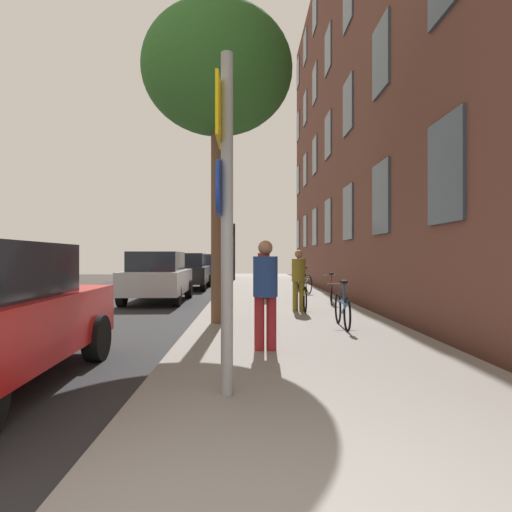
% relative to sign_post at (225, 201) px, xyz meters
% --- Properties ---
extents(ground_plane, '(41.80, 41.80, 0.00)m').
position_rel_sign_post_xyz_m(ground_plane, '(-2.30, 12.39, -2.02)').
color(ground_plane, '#332D28').
extents(road_asphalt, '(7.00, 38.00, 0.01)m').
position_rel_sign_post_xyz_m(road_asphalt, '(-4.40, 12.39, -2.02)').
color(road_asphalt, '#232326').
rests_on(road_asphalt, ground).
extents(sidewalk, '(4.20, 38.00, 0.12)m').
position_rel_sign_post_xyz_m(sidewalk, '(1.20, 12.39, -1.96)').
color(sidewalk, gray).
rests_on(sidewalk, ground).
extents(building_facade, '(0.56, 27.00, 14.96)m').
position_rel_sign_post_xyz_m(building_facade, '(3.79, 11.89, 5.47)').
color(building_facade, brown).
rests_on(building_facade, ground).
extents(sign_post, '(0.15, 0.60, 3.36)m').
position_rel_sign_post_xyz_m(sign_post, '(0.00, 0.00, 0.00)').
color(sign_post, gray).
rests_on(sign_post, sidewalk).
extents(traffic_light, '(0.43, 0.24, 3.30)m').
position_rel_sign_post_xyz_m(traffic_light, '(-0.65, 21.75, 0.37)').
color(traffic_light, black).
rests_on(traffic_light, sidewalk).
extents(tree_near, '(3.07, 3.07, 6.49)m').
position_rel_sign_post_xyz_m(tree_near, '(-0.39, 4.75, 3.25)').
color(tree_near, brown).
rests_on(tree_near, sidewalk).
extents(bicycle_0, '(0.42, 1.64, 0.91)m').
position_rel_sign_post_xyz_m(bicycle_0, '(2.04, 4.10, -1.55)').
color(bicycle_0, black).
rests_on(bicycle_0, sidewalk).
extents(bicycle_1, '(0.42, 1.73, 0.93)m').
position_rel_sign_post_xyz_m(bicycle_1, '(1.63, 6.84, -1.54)').
color(bicycle_1, black).
rests_on(bicycle_1, sidewalk).
extents(bicycle_2, '(0.46, 1.66, 0.89)m').
position_rel_sign_post_xyz_m(bicycle_2, '(2.68, 8.60, -1.56)').
color(bicycle_2, black).
rests_on(bicycle_2, sidewalk).
extents(bicycle_3, '(0.49, 1.72, 0.98)m').
position_rel_sign_post_xyz_m(bicycle_3, '(2.38, 12.36, -1.52)').
color(bicycle_3, black).
rests_on(bicycle_3, sidewalk).
extents(bicycle_4, '(0.50, 1.63, 0.93)m').
position_rel_sign_post_xyz_m(bicycle_4, '(2.32, 14.04, -1.54)').
color(bicycle_4, black).
rests_on(bicycle_4, sidewalk).
extents(pedestrian_0, '(0.43, 0.43, 1.59)m').
position_rel_sign_post_xyz_m(pedestrian_0, '(0.49, 2.06, -0.99)').
color(pedestrian_0, maroon).
rests_on(pedestrian_0, sidewalk).
extents(pedestrian_1, '(0.43, 0.43, 1.52)m').
position_rel_sign_post_xyz_m(pedestrian_1, '(1.50, 6.67, -1.03)').
color(pedestrian_1, olive).
rests_on(pedestrian_1, sidewalk).
extents(pedestrian_2, '(0.54, 0.54, 1.72)m').
position_rel_sign_post_xyz_m(pedestrian_2, '(0.76, 10.03, -0.92)').
color(pedestrian_2, '#33594C').
rests_on(pedestrian_2, sidewalk).
extents(car_1, '(1.87, 4.26, 1.62)m').
position_rel_sign_post_xyz_m(car_1, '(-2.66, 10.05, -1.18)').
color(car_1, '#B7B7BC').
rests_on(car_1, road_asphalt).
extents(car_2, '(1.84, 4.25, 1.62)m').
position_rel_sign_post_xyz_m(car_2, '(-2.43, 15.78, -1.18)').
color(car_2, black).
rests_on(car_2, road_asphalt).
extents(car_3, '(1.93, 3.98, 1.62)m').
position_rel_sign_post_xyz_m(car_3, '(-2.00, 23.15, -1.18)').
color(car_3, navy).
rests_on(car_3, road_asphalt).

